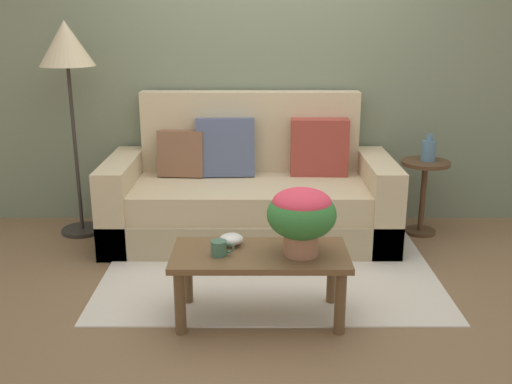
{
  "coord_description": "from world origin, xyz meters",
  "views": [
    {
      "loc": [
        -0.09,
        -3.64,
        1.71
      ],
      "look_at": [
        -0.09,
        0.09,
        0.58
      ],
      "focal_mm": 41.35,
      "sensor_mm": 36.0,
      "label": 1
    }
  ],
  "objects_px": {
    "floor_lamp": "(67,56)",
    "snack_bowl": "(231,239)",
    "coffee_table": "(260,264)",
    "side_table": "(424,184)",
    "couch": "(250,194)",
    "potted_plant": "(301,214)",
    "table_vase": "(428,150)",
    "coffee_mug": "(219,248)"
  },
  "relations": [
    {
      "from": "side_table",
      "to": "coffee_mug",
      "type": "height_order",
      "value": "side_table"
    },
    {
      "from": "coffee_mug",
      "to": "snack_bowl",
      "type": "height_order",
      "value": "coffee_mug"
    },
    {
      "from": "coffee_table",
      "to": "potted_plant",
      "type": "bearing_deg",
      "value": -7.31
    },
    {
      "from": "coffee_mug",
      "to": "side_table",
      "type": "bearing_deg",
      "value": 43.07
    },
    {
      "from": "couch",
      "to": "potted_plant",
      "type": "xyz_separation_m",
      "value": [
        0.3,
        -1.36,
        0.31
      ]
    },
    {
      "from": "coffee_table",
      "to": "coffee_mug",
      "type": "xyz_separation_m",
      "value": [
        -0.23,
        -0.04,
        0.11
      ]
    },
    {
      "from": "floor_lamp",
      "to": "snack_bowl",
      "type": "bearing_deg",
      "value": -45.85
    },
    {
      "from": "couch",
      "to": "side_table",
      "type": "xyz_separation_m",
      "value": [
        1.39,
        0.07,
        0.07
      ]
    },
    {
      "from": "couch",
      "to": "potted_plant",
      "type": "height_order",
      "value": "couch"
    },
    {
      "from": "potted_plant",
      "to": "snack_bowl",
      "type": "height_order",
      "value": "potted_plant"
    },
    {
      "from": "potted_plant",
      "to": "coffee_mug",
      "type": "bearing_deg",
      "value": -178.08
    },
    {
      "from": "coffee_table",
      "to": "table_vase",
      "type": "xyz_separation_m",
      "value": [
        1.34,
        1.42,
        0.35
      ]
    },
    {
      "from": "floor_lamp",
      "to": "table_vase",
      "type": "distance_m",
      "value": 2.87
    },
    {
      "from": "floor_lamp",
      "to": "coffee_mug",
      "type": "xyz_separation_m",
      "value": [
        1.22,
        -1.47,
        -0.95
      ]
    },
    {
      "from": "side_table",
      "to": "potted_plant",
      "type": "height_order",
      "value": "potted_plant"
    },
    {
      "from": "coffee_table",
      "to": "couch",
      "type": "bearing_deg",
      "value": 93.04
    },
    {
      "from": "floor_lamp",
      "to": "potted_plant",
      "type": "bearing_deg",
      "value": -40.91
    },
    {
      "from": "side_table",
      "to": "floor_lamp",
      "type": "bearing_deg",
      "value": 179.51
    },
    {
      "from": "side_table",
      "to": "floor_lamp",
      "type": "height_order",
      "value": "floor_lamp"
    },
    {
      "from": "side_table",
      "to": "potted_plant",
      "type": "relative_size",
      "value": 1.55
    },
    {
      "from": "coffee_table",
      "to": "potted_plant",
      "type": "xyz_separation_m",
      "value": [
        0.23,
        -0.03,
        0.31
      ]
    },
    {
      "from": "coffee_table",
      "to": "floor_lamp",
      "type": "relative_size",
      "value": 0.6
    },
    {
      "from": "coffee_table",
      "to": "potted_plant",
      "type": "distance_m",
      "value": 0.39
    },
    {
      "from": "couch",
      "to": "side_table",
      "type": "relative_size",
      "value": 3.66
    },
    {
      "from": "table_vase",
      "to": "coffee_mug",
      "type": "bearing_deg",
      "value": -136.93
    },
    {
      "from": "floor_lamp",
      "to": "side_table",
      "type": "bearing_deg",
      "value": -0.49
    },
    {
      "from": "couch",
      "to": "snack_bowl",
      "type": "xyz_separation_m",
      "value": [
        -0.1,
        -1.23,
        0.1
      ]
    },
    {
      "from": "couch",
      "to": "coffee_mug",
      "type": "distance_m",
      "value": 1.39
    },
    {
      "from": "potted_plant",
      "to": "floor_lamp",
      "type": "bearing_deg",
      "value": 139.09
    },
    {
      "from": "floor_lamp",
      "to": "table_vase",
      "type": "height_order",
      "value": "floor_lamp"
    },
    {
      "from": "coffee_table",
      "to": "side_table",
      "type": "xyz_separation_m",
      "value": [
        1.32,
        1.4,
        0.07
      ]
    },
    {
      "from": "coffee_table",
      "to": "potted_plant",
      "type": "height_order",
      "value": "potted_plant"
    },
    {
      "from": "couch",
      "to": "potted_plant",
      "type": "bearing_deg",
      "value": -77.56
    },
    {
      "from": "coffee_table",
      "to": "table_vase",
      "type": "height_order",
      "value": "table_vase"
    },
    {
      "from": "side_table",
      "to": "potted_plant",
      "type": "xyz_separation_m",
      "value": [
        -1.09,
        -1.43,
        0.24
      ]
    },
    {
      "from": "coffee_mug",
      "to": "table_vase",
      "type": "distance_m",
      "value": 2.15
    },
    {
      "from": "coffee_table",
      "to": "snack_bowl",
      "type": "distance_m",
      "value": 0.23
    },
    {
      "from": "side_table",
      "to": "coffee_mug",
      "type": "xyz_separation_m",
      "value": [
        -1.54,
        -1.44,
        0.04
      ]
    },
    {
      "from": "coffee_table",
      "to": "table_vase",
      "type": "relative_size",
      "value": 4.71
    },
    {
      "from": "coffee_table",
      "to": "side_table",
      "type": "height_order",
      "value": "side_table"
    },
    {
      "from": "side_table",
      "to": "snack_bowl",
      "type": "distance_m",
      "value": 1.97
    },
    {
      "from": "snack_bowl",
      "to": "couch",
      "type": "bearing_deg",
      "value": 85.52
    }
  ]
}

